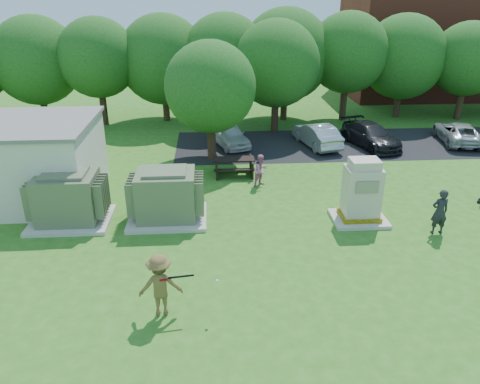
{
  "coord_description": "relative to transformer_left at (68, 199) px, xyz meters",
  "views": [
    {
      "loc": [
        -1.05,
        -12.01,
        8.32
      ],
      "look_at": [
        0.0,
        4.0,
        1.3
      ],
      "focal_mm": 35.0,
      "sensor_mm": 36.0,
      "label": 1
    }
  ],
  "objects": [
    {
      "name": "car_dark",
      "position": [
        14.54,
        8.56,
        -0.33
      ],
      "size": [
        2.92,
        4.72,
        1.28
      ],
      "primitive_type": "imported",
      "rotation": [
        0.0,
        0.0,
        0.28
      ],
      "color": "black",
      "rests_on": "ground"
    },
    {
      "name": "person_by_generator",
      "position": [
        13.68,
        -1.78,
        -0.1
      ],
      "size": [
        0.65,
        0.45,
        1.74
      ],
      "primitive_type": "imported",
      "rotation": [
        0.0,
        0.0,
        3.19
      ],
      "color": "black",
      "rests_on": "ground"
    },
    {
      "name": "generator_cabinet",
      "position": [
        11.13,
        -0.59,
        0.13
      ],
      "size": [
        2.07,
        1.69,
        2.52
      ],
      "color": "beige",
      "rests_on": "ground"
    },
    {
      "name": "car_white",
      "position": [
        6.52,
        9.23,
        -0.34
      ],
      "size": [
        2.6,
        3.97,
        1.26
      ],
      "primitive_type": "imported",
      "rotation": [
        0.0,
        0.0,
        0.33
      ],
      "color": "silver",
      "rests_on": "ground"
    },
    {
      "name": "batting_equipment",
      "position": [
        4.58,
        -5.9,
        0.22
      ],
      "size": [
        1.57,
        0.25,
        0.2
      ],
      "color": "black",
      "rests_on": "ground"
    },
    {
      "name": "car_silver_b",
      "position": [
        19.85,
        8.93,
        -0.38
      ],
      "size": [
        2.61,
        4.51,
        1.18
      ],
      "primitive_type": "imported",
      "rotation": [
        0.0,
        0.0,
        2.98
      ],
      "color": "#B6B7BB",
      "rests_on": "ground"
    },
    {
      "name": "car_silver_a",
      "position": [
        11.49,
        8.78,
        -0.31
      ],
      "size": [
        2.29,
        4.21,
        1.32
      ],
      "primitive_type": "imported",
      "rotation": [
        0.0,
        0.0,
        3.38
      ],
      "color": "#B7B8BD",
      "rests_on": "ground"
    },
    {
      "name": "picnic_table",
      "position": [
        6.55,
        4.58,
        -0.45
      ],
      "size": [
        1.95,
        1.46,
        0.83
      ],
      "color": "black",
      "rests_on": "ground"
    },
    {
      "name": "tree_row",
      "position": [
        8.25,
        14.0,
        3.18
      ],
      "size": [
        41.3,
        13.3,
        7.3
      ],
      "color": "#47301E",
      "rests_on": "ground"
    },
    {
      "name": "transformer_left",
      "position": [
        0.0,
        0.0,
        0.0
      ],
      "size": [
        3.0,
        2.4,
        2.07
      ],
      "color": "beige",
      "rests_on": "ground"
    },
    {
      "name": "parking_strip",
      "position": [
        13.5,
        9.0,
        -0.96
      ],
      "size": [
        20.0,
        6.0,
        0.01
      ],
      "primitive_type": "cube",
      "color": "#232326",
      "rests_on": "ground"
    },
    {
      "name": "ground",
      "position": [
        6.5,
        -4.5,
        -0.97
      ],
      "size": [
        120.0,
        120.0,
        0.0
      ],
      "primitive_type": "plane",
      "color": "#2D6619",
      "rests_on": "ground"
    },
    {
      "name": "batter",
      "position": [
        3.98,
        -5.8,
        -0.04
      ],
      "size": [
        1.25,
        0.79,
        1.85
      ],
      "primitive_type": "imported",
      "rotation": [
        0.0,
        0.0,
        3.23
      ],
      "color": "brown",
      "rests_on": "ground"
    },
    {
      "name": "person_at_picnic",
      "position": [
        7.7,
        3.17,
        -0.23
      ],
      "size": [
        0.91,
        0.89,
        1.48
      ],
      "primitive_type": "imported",
      "rotation": [
        0.0,
        0.0,
        0.69
      ],
      "color": "#C66995",
      "rests_on": "ground"
    },
    {
      "name": "transformer_right",
      "position": [
        3.7,
        0.0,
        0.0
      ],
      "size": [
        3.0,
        2.4,
        2.07
      ],
      "color": "beige",
      "rests_on": "ground"
    },
    {
      "name": "brick_building",
      "position": [
        24.5,
        22.5,
        3.03
      ],
      "size": [
        15.0,
        8.0,
        8.0
      ],
      "primitive_type": "cube",
      "color": "maroon",
      "rests_on": "ground"
    }
  ]
}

